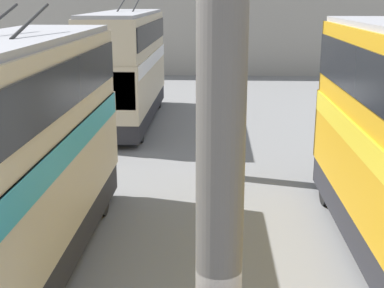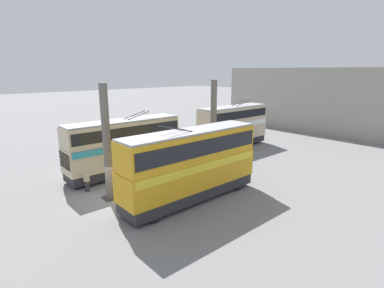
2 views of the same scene
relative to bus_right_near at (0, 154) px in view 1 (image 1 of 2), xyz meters
The scene contains 5 objects.
depot_back_wall 30.77m from the bus_right_near, ahead, with size 0.50×36.00×9.66m.
support_column_near 5.70m from the bus_right_near, 131.07° to the right, with size 1.04×1.04×8.44m.
support_column_far 8.38m from the bus_right_near, 30.38° to the right, with size 1.04×1.04×8.44m.
bus_right_near is the anchor object (origin of this frame).
bus_right_far 14.83m from the bus_right_near, ahead, with size 10.06×2.54×5.68m.
Camera 1 is at (-5.66, 0.06, 5.76)m, focal length 50.00 mm.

